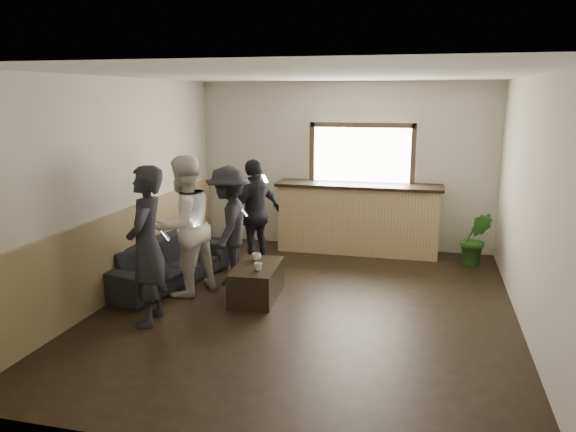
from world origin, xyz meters
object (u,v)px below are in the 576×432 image
(person_b, at_px, (184,226))
(person_c, at_px, (229,225))
(person_d, at_px, (255,213))
(person_a, at_px, (147,246))
(coffee_table, at_px, (257,282))
(cup_b, at_px, (258,266))
(sofa, at_px, (165,263))
(bar_counter, at_px, (358,214))
(potted_plant, at_px, (476,239))
(cup_a, at_px, (257,257))

(person_b, bearing_deg, person_c, 170.35)
(person_d, bearing_deg, person_a, 18.14)
(coffee_table, xyz_separation_m, person_a, (-0.96, -1.06, 0.70))
(cup_b, bearing_deg, sofa, 165.08)
(sofa, xyz_separation_m, person_b, (0.45, -0.29, 0.62))
(bar_counter, distance_m, potted_plant, 1.89)
(cup_b, relative_size, person_b, 0.06)
(coffee_table, height_order, potted_plant, potted_plant)
(coffee_table, xyz_separation_m, person_c, (-0.55, 0.50, 0.60))
(potted_plant, relative_size, person_a, 0.46)
(person_d, bearing_deg, cup_a, 48.23)
(cup_a, xyz_separation_m, person_a, (-0.89, -1.29, 0.43))
(sofa, distance_m, cup_a, 1.35)
(person_a, bearing_deg, bar_counter, 140.28)
(person_c, bearing_deg, coffee_table, 39.74)
(bar_counter, height_order, person_b, bar_counter)
(bar_counter, height_order, person_d, bar_counter)
(cup_b, bearing_deg, coffee_table, 114.28)
(bar_counter, bearing_deg, cup_a, -114.57)
(bar_counter, height_order, potted_plant, bar_counter)
(sofa, xyz_separation_m, coffee_table, (1.41, -0.23, -0.08))
(cup_a, height_order, person_d, person_d)
(sofa, xyz_separation_m, person_c, (0.86, 0.27, 0.52))
(cup_b, distance_m, person_b, 1.12)
(bar_counter, distance_m, person_d, 1.85)
(coffee_table, distance_m, person_a, 1.59)
(coffee_table, relative_size, person_c, 0.59)
(cup_b, xyz_separation_m, person_a, (-1.03, -0.90, 0.43))
(cup_a, xyz_separation_m, cup_b, (0.14, -0.39, -0.00))
(person_a, relative_size, person_b, 1.00)
(person_c, bearing_deg, sofa, -80.59)
(cup_a, relative_size, person_d, 0.07)
(person_a, height_order, person_c, person_a)
(cup_a, bearing_deg, potted_plant, 34.36)
(bar_counter, distance_m, person_a, 4.09)
(cup_a, relative_size, person_b, 0.07)
(person_b, bearing_deg, person_d, -173.60)
(coffee_table, height_order, person_c, person_c)
(cup_a, relative_size, person_a, 0.07)
(coffee_table, bearing_deg, person_a, -132.00)
(cup_b, height_order, person_d, person_d)
(cup_a, height_order, cup_b, cup_a)
(sofa, distance_m, person_c, 1.04)
(coffee_table, xyz_separation_m, cup_b, (0.07, -0.16, 0.26))
(cup_b, height_order, person_b, person_b)
(potted_plant, bearing_deg, cup_a, -145.64)
(sofa, bearing_deg, coffee_table, -85.93)
(potted_plant, relative_size, person_d, 0.51)
(bar_counter, relative_size, person_c, 1.65)
(cup_a, distance_m, cup_b, 0.42)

